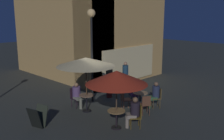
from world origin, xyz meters
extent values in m
plane|color=#333631|center=(0.00, 0.00, 0.00)|extent=(60.00, 60.00, 0.00)
cube|color=tan|center=(4.32, 2.42, 4.32)|extent=(6.64, 1.66, 8.64)
cube|color=tan|center=(1.82, 6.02, 4.32)|extent=(1.66, 8.87, 8.64)
cube|color=beige|center=(3.98, 1.55, 1.25)|extent=(4.65, 0.08, 2.10)
cylinder|color=black|center=(0.10, 0.62, 2.11)|extent=(0.10, 0.10, 4.23)
sphere|color=#F7C77C|center=(0.10, 0.62, 4.35)|extent=(0.40, 0.40, 0.40)
cube|color=#242A20|center=(-3.23, -0.14, 0.43)|extent=(0.41, 0.60, 0.83)
cube|color=black|center=(-3.57, -0.24, 0.43)|extent=(0.41, 0.60, 0.83)
cylinder|color=black|center=(-0.98, -0.22, 0.01)|extent=(0.40, 0.40, 0.03)
cylinder|color=black|center=(-0.98, -0.22, 0.37)|extent=(0.06, 0.06, 0.75)
cylinder|color=#80604A|center=(-0.98, -0.22, 0.76)|extent=(0.66, 0.66, 0.03)
cylinder|color=black|center=(-1.32, -2.40, 0.01)|extent=(0.40, 0.40, 0.03)
cylinder|color=black|center=(-1.32, -2.40, 0.34)|extent=(0.06, 0.06, 0.69)
cylinder|color=olive|center=(-1.32, -2.40, 0.70)|extent=(0.68, 0.68, 0.03)
cylinder|color=black|center=(0.98, -1.72, 0.01)|extent=(0.40, 0.40, 0.03)
cylinder|color=black|center=(0.98, -1.72, 0.37)|extent=(0.06, 0.06, 0.74)
cylinder|color=olive|center=(0.98, -1.72, 0.75)|extent=(0.69, 0.69, 0.03)
cylinder|color=black|center=(-0.98, -0.22, 0.03)|extent=(0.36, 0.36, 0.06)
cylinder|color=#4E351F|center=(-0.98, -0.22, 1.21)|extent=(0.05, 0.05, 2.42)
cone|color=tan|center=(-0.98, -0.22, 2.28)|extent=(2.58, 2.58, 0.38)
cylinder|color=black|center=(-1.32, -2.40, 0.03)|extent=(0.36, 0.36, 0.06)
cylinder|color=#453324|center=(-1.32, -2.40, 1.11)|extent=(0.05, 0.05, 2.23)
cone|color=maroon|center=(-1.32, -2.40, 2.02)|extent=(2.34, 2.34, 0.51)
cylinder|color=black|center=(-0.81, 0.33, 0.21)|extent=(0.03, 0.03, 0.42)
cylinder|color=black|center=(-1.16, 0.33, 0.21)|extent=(0.03, 0.03, 0.42)
cylinder|color=black|center=(-0.81, 0.68, 0.21)|extent=(0.03, 0.03, 0.42)
cylinder|color=black|center=(-1.16, 0.68, 0.21)|extent=(0.03, 0.03, 0.42)
cube|color=black|center=(-0.99, 0.51, 0.44)|extent=(0.44, 0.44, 0.04)
cube|color=black|center=(-0.99, 0.70, 0.69)|extent=(0.43, 0.04, 0.47)
cylinder|color=#564116|center=(-1.04, -2.89, 0.21)|extent=(0.03, 0.03, 0.42)
cylinder|color=#564116|center=(-0.80, -2.63, 0.21)|extent=(0.03, 0.03, 0.42)
cylinder|color=#564116|center=(-0.77, -3.12, 0.21)|extent=(0.03, 0.03, 0.42)
cylinder|color=#564116|center=(-0.54, -2.86, 0.21)|extent=(0.03, 0.03, 0.42)
cube|color=#564116|center=(-0.79, -2.88, 0.44)|extent=(0.62, 0.62, 0.04)
cube|color=#564116|center=(-0.64, -3.01, 0.70)|extent=(0.32, 0.35, 0.49)
cylinder|color=#553323|center=(0.52, -2.12, 0.22)|extent=(0.03, 0.03, 0.45)
cylinder|color=#553323|center=(0.77, -2.29, 0.22)|extent=(0.03, 0.03, 0.45)
cylinder|color=#553323|center=(0.34, -2.37, 0.22)|extent=(0.03, 0.03, 0.45)
cylinder|color=#553323|center=(0.59, -2.54, 0.22)|extent=(0.03, 0.03, 0.45)
cube|color=#553323|center=(0.56, -2.33, 0.47)|extent=(0.53, 0.53, 0.04)
cube|color=#553323|center=(0.46, -2.47, 0.69)|extent=(0.34, 0.25, 0.41)
cylinder|color=brown|center=(1.34, -2.20, 0.23)|extent=(0.03, 0.03, 0.47)
cylinder|color=brown|center=(1.54, -1.94, 0.23)|extent=(0.03, 0.03, 0.47)
cylinder|color=brown|center=(1.60, -2.40, 0.23)|extent=(0.03, 0.03, 0.47)
cylinder|color=brown|center=(1.80, -2.14, 0.23)|extent=(0.03, 0.03, 0.47)
cube|color=brown|center=(1.57, -2.17, 0.48)|extent=(0.57, 0.57, 0.03)
cube|color=brown|center=(1.71, -2.28, 0.73)|extent=(0.28, 0.34, 0.46)
cylinder|color=black|center=(1.40, -1.21, 0.22)|extent=(0.03, 0.03, 0.45)
cylinder|color=black|center=(1.13, -1.07, 0.22)|extent=(0.03, 0.03, 0.45)
cylinder|color=black|center=(1.54, -0.93, 0.22)|extent=(0.03, 0.03, 0.45)
cylinder|color=black|center=(1.26, -0.79, 0.22)|extent=(0.03, 0.03, 0.45)
cube|color=black|center=(1.33, -1.00, 0.47)|extent=(0.52, 0.52, 0.04)
cube|color=black|center=(1.41, -0.84, 0.71)|extent=(0.37, 0.21, 0.44)
cylinder|color=brown|center=(0.62, -1.31, 0.24)|extent=(0.03, 0.03, 0.47)
cylinder|color=brown|center=(0.46, -1.60, 0.24)|extent=(0.03, 0.03, 0.47)
cylinder|color=brown|center=(0.33, -1.15, 0.24)|extent=(0.03, 0.03, 0.47)
cylinder|color=brown|center=(0.17, -1.44, 0.24)|extent=(0.03, 0.03, 0.47)
cube|color=brown|center=(0.39, -1.38, 0.49)|extent=(0.57, 0.57, 0.04)
cube|color=brown|center=(0.23, -1.28, 0.73)|extent=(0.24, 0.38, 0.43)
cube|color=slate|center=(-0.99, 0.37, 0.49)|extent=(0.38, 0.36, 0.14)
cylinder|color=slate|center=(-0.98, 0.21, 0.24)|extent=(0.14, 0.14, 0.49)
cylinder|color=#5A416F|center=(-0.99, 0.51, 0.75)|extent=(0.38, 0.38, 0.52)
sphere|color=#926C4D|center=(-0.99, 0.51, 1.10)|extent=(0.19, 0.19, 0.19)
cube|color=gray|center=(-0.89, -2.78, 0.49)|extent=(0.51, 0.51, 0.14)
cylinder|color=gray|center=(-1.01, -2.68, 0.24)|extent=(0.14, 0.14, 0.49)
cylinder|color=black|center=(-0.79, -2.88, 0.77)|extent=(0.36, 0.36, 0.55)
sphere|color=brown|center=(-0.79, -2.88, 1.14)|extent=(0.21, 0.21, 0.21)
cube|color=#2A5132|center=(1.46, -2.09, 0.49)|extent=(0.49, 0.49, 0.14)
cylinder|color=#2A5132|center=(1.33, -1.99, 0.24)|extent=(0.14, 0.14, 0.49)
cylinder|color=#242B45|center=(1.57, -2.17, 0.77)|extent=(0.34, 0.34, 0.57)
sphere|color=brown|center=(1.57, -2.17, 1.15)|extent=(0.20, 0.20, 0.20)
cube|color=#5B2E5D|center=(1.27, -1.13, 0.49)|extent=(0.50, 0.49, 0.14)
cylinder|color=#5B2E5D|center=(1.20, -1.27, 0.24)|extent=(0.14, 0.14, 0.49)
cylinder|color=black|center=(1.33, -1.00, 0.75)|extent=(0.38, 0.38, 0.53)
sphere|color=tan|center=(1.33, -1.00, 1.11)|extent=(0.21, 0.21, 0.21)
cylinder|color=#501A17|center=(1.14, 0.47, 0.43)|extent=(0.30, 0.30, 0.86)
cylinder|color=black|center=(1.14, 0.47, 1.18)|extent=(0.35, 0.35, 0.65)
sphere|color=tan|center=(1.14, 0.47, 1.60)|extent=(0.20, 0.20, 0.20)
cylinder|color=#32423A|center=(2.41, 0.49, 0.49)|extent=(0.27, 0.27, 0.99)
cylinder|color=#1A364D|center=(2.41, 0.49, 1.26)|extent=(0.32, 0.32, 0.55)
sphere|color=#986B4F|center=(2.41, 0.49, 1.63)|extent=(0.20, 0.20, 0.20)
camera|label=1|loc=(-8.08, -8.85, 4.36)|focal=41.75mm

